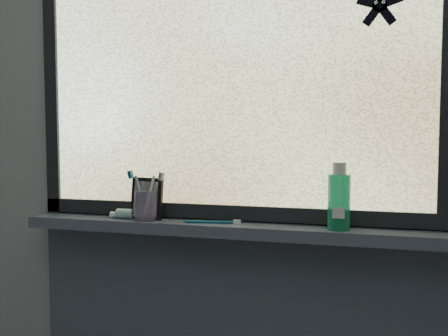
% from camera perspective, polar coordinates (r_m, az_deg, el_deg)
% --- Properties ---
extents(wall_back, '(3.00, 0.01, 2.50)m').
position_cam_1_polar(wall_back, '(1.72, 3.56, 1.55)').
color(wall_back, '#9EA3A8').
rests_on(wall_back, ground).
extents(windowsill, '(1.62, 0.14, 0.04)m').
position_cam_1_polar(windowsill, '(1.68, 2.99, -7.11)').
color(windowsill, '#474E5E').
rests_on(windowsill, wall_back).
extents(window_pane, '(1.50, 0.01, 1.00)m').
position_cam_1_polar(window_pane, '(1.71, 3.44, 10.93)').
color(window_pane, silver).
rests_on(window_pane, wall_back).
extents(frame_bottom, '(1.60, 0.03, 0.05)m').
position_cam_1_polar(frame_bottom, '(1.72, 3.34, -5.17)').
color(frame_bottom, black).
rests_on(frame_bottom, windowsill).
extents(frame_left, '(0.05, 0.03, 1.10)m').
position_cam_1_polar(frame_left, '(2.02, -19.01, 9.67)').
color(frame_left, black).
rests_on(frame_left, wall_back).
extents(frame_mullion, '(0.03, 0.03, 1.00)m').
position_cam_1_polar(frame_mullion, '(1.69, 24.13, 10.68)').
color(frame_mullion, black).
rests_on(frame_mullion, wall_back).
extents(starfish_sticker, '(0.15, 0.02, 0.15)m').
position_cam_1_polar(starfish_sticker, '(1.70, 17.36, 17.34)').
color(starfish_sticker, black).
rests_on(starfish_sticker, window_pane).
extents(vanity_mirror, '(0.12, 0.07, 0.15)m').
position_cam_1_polar(vanity_mirror, '(1.78, -8.80, -3.46)').
color(vanity_mirror, black).
rests_on(vanity_mirror, windowsill).
extents(toothpaste_tube, '(0.19, 0.05, 0.03)m').
position_cam_1_polar(toothpaste_tube, '(1.81, -10.65, -5.17)').
color(toothpaste_tube, white).
rests_on(toothpaste_tube, windowsill).
extents(toothbrush_cup, '(0.09, 0.09, 0.10)m').
position_cam_1_polar(toothbrush_cup, '(1.77, -8.95, -4.26)').
color(toothbrush_cup, '#A593C2').
rests_on(toothbrush_cup, windowsill).
extents(toothbrush_lying, '(0.21, 0.06, 0.01)m').
position_cam_1_polar(toothbrush_lying, '(1.69, -1.69, -6.09)').
color(toothbrush_lying, '#0C5473').
rests_on(toothbrush_lying, windowsill).
extents(mouthwash_bottle, '(0.08, 0.08, 0.18)m').
position_cam_1_polar(mouthwash_bottle, '(1.61, 13.02, -3.16)').
color(mouthwash_bottle, '#21AE75').
rests_on(mouthwash_bottle, windowsill).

